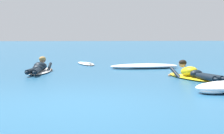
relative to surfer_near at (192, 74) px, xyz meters
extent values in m
plane|color=#235B84|center=(-3.19, 6.72, -0.14)|extent=(120.00, 120.00, 0.00)
ellipsoid|color=yellow|center=(-0.02, 0.10, -0.11)|extent=(0.95, 2.06, 0.07)
ellipsoid|color=yellow|center=(-0.24, 1.02, -0.10)|extent=(0.22, 0.24, 0.06)
ellipsoid|color=yellow|center=(-0.03, 0.15, 0.06)|extent=(0.53, 0.69, 0.34)
ellipsoid|color=black|center=(0.05, -0.20, 0.03)|extent=(0.39, 0.35, 0.20)
cylinder|color=black|center=(0.10, -0.77, 0.00)|extent=(0.28, 0.83, 0.14)
ellipsoid|color=black|center=(0.17, -1.17, 0.00)|extent=(0.15, 0.24, 0.08)
cylinder|color=black|center=(0.25, -0.73, 0.00)|extent=(0.37, 0.82, 0.14)
ellipsoid|color=black|center=(0.37, -1.12, 0.00)|extent=(0.15, 0.24, 0.08)
cylinder|color=black|center=(-0.33, 0.43, -0.02)|extent=(0.21, 0.55, 0.32)
sphere|color=tan|center=(-0.41, 0.78, -0.12)|extent=(0.09, 0.09, 0.09)
cylinder|color=black|center=(0.11, 0.51, -0.02)|extent=(0.21, 0.55, 0.32)
sphere|color=tan|center=(0.03, 0.84, -0.12)|extent=(0.09, 0.09, 0.09)
sphere|color=tan|center=(-0.12, 0.50, 0.24)|extent=(0.21, 0.21, 0.21)
ellipsoid|color=black|center=(-0.11, 0.48, 0.27)|extent=(0.26, 0.24, 0.16)
ellipsoid|color=white|center=(-4.18, 2.28, -0.11)|extent=(0.86, 2.18, 0.07)
ellipsoid|color=white|center=(-4.05, 3.28, -0.10)|extent=(0.24, 0.23, 0.06)
ellipsoid|color=black|center=(-4.17, 2.33, 0.06)|extent=(0.48, 0.68, 0.34)
ellipsoid|color=black|center=(-4.22, 1.96, 0.03)|extent=(0.37, 0.32, 0.20)
cylinder|color=black|center=(-4.37, 1.41, 0.00)|extent=(0.29, 0.85, 0.14)
ellipsoid|color=black|center=(-4.45, 0.99, 0.00)|extent=(0.13, 0.23, 0.08)
cylinder|color=black|center=(-4.21, 1.39, 0.00)|extent=(0.19, 0.85, 0.14)
ellipsoid|color=black|center=(-4.24, 0.96, 0.00)|extent=(0.13, 0.23, 0.08)
cylinder|color=black|center=(-4.35, 2.71, -0.02)|extent=(0.16, 0.57, 0.33)
sphere|color=#8C6647|center=(-4.30, 3.08, -0.12)|extent=(0.09, 0.09, 0.09)
cylinder|color=black|center=(-3.91, 2.63, -0.02)|extent=(0.16, 0.57, 0.33)
sphere|color=#8C6647|center=(-3.87, 2.98, -0.12)|extent=(0.09, 0.09, 0.09)
sphere|color=#8C6647|center=(-4.13, 2.70, 0.24)|extent=(0.21, 0.21, 0.21)
ellipsoid|color=#AD894C|center=(-4.13, 2.68, 0.27)|extent=(0.24, 0.23, 0.16)
ellipsoid|color=white|center=(-2.59, 5.56, -0.11)|extent=(0.84, 2.02, 0.07)
cube|color=#1E9EDB|center=(-2.59, 5.56, -0.07)|extent=(0.32, 1.65, 0.01)
cone|color=black|center=(-2.46, 4.77, -0.14)|extent=(0.12, 0.12, 0.16)
ellipsoid|color=white|center=(-0.61, 3.46, -0.06)|extent=(2.50, 1.04, 0.16)
ellipsoid|color=white|center=(0.00, 3.63, -0.08)|extent=(0.99, 0.75, 0.11)
ellipsoid|color=white|center=(-1.34, 3.33, -0.10)|extent=(0.98, 0.69, 0.09)
ellipsoid|color=white|center=(-0.39, -2.53, -0.08)|extent=(0.60, 0.43, 0.13)
camera|label=1|loc=(-3.28, -9.86, 1.04)|focal=61.26mm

